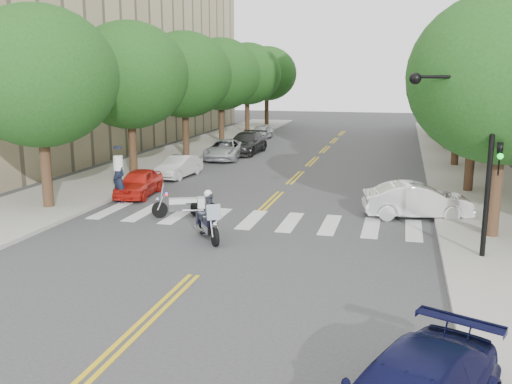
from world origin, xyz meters
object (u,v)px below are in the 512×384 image
(convertible, at_px, (417,201))
(officer_standing, at_px, (119,180))
(motorcycle_police, at_px, (208,217))
(motorcycle_parked, at_px, (183,205))

(convertible, bearing_deg, officer_standing, 81.36)
(motorcycle_police, distance_m, convertible, 8.67)
(officer_standing, distance_m, convertible, 12.84)
(motorcycle_police, height_order, officer_standing, officer_standing)
(motorcycle_police, distance_m, officer_standing, 7.22)
(motorcycle_police, height_order, convertible, motorcycle_police)
(officer_standing, height_order, convertible, officer_standing)
(officer_standing, bearing_deg, motorcycle_parked, 5.78)
(officer_standing, bearing_deg, motorcycle_police, -7.74)
(motorcycle_police, distance_m, motorcycle_parked, 3.42)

